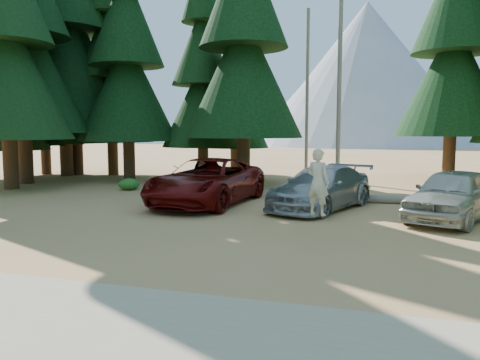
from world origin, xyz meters
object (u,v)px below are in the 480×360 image
at_px(red_pickup, 207,181).
at_px(silver_minivan_right, 453,195).
at_px(frisbee_player, 318,182).
at_px(log_right, 372,199).
at_px(log_mid, 311,187).
at_px(log_left, 195,183).
at_px(silver_minivan_center, 321,188).

relative_size(red_pickup, silver_minivan_right, 1.31).
xyz_separation_m(frisbee_player, log_right, (1.31, 6.76, -1.35)).
bearing_deg(log_mid, log_left, -137.22).
height_order(red_pickup, log_right, red_pickup).
height_order(frisbee_player, log_right, frisbee_player).
xyz_separation_m(silver_minivan_right, log_mid, (-5.45, 6.54, -0.70)).
bearing_deg(log_left, log_right, -14.52).
bearing_deg(frisbee_player, silver_minivan_right, -114.25).
relative_size(red_pickup, silver_minivan_center, 1.19).
height_order(silver_minivan_center, silver_minivan_right, silver_minivan_right).
relative_size(frisbee_player, log_mid, 0.56).
bearing_deg(frisbee_player, log_left, -31.51).
height_order(log_mid, log_right, log_right).
bearing_deg(log_left, frisbee_player, -46.44).
bearing_deg(log_left, silver_minivan_right, -22.81).
distance_m(silver_minivan_center, log_right, 2.73).
distance_m(red_pickup, log_mid, 6.54).
bearing_deg(red_pickup, log_right, 22.65).
bearing_deg(silver_minivan_right, silver_minivan_center, -169.70).
height_order(frisbee_player, log_mid, frisbee_player).
xyz_separation_m(log_left, log_right, (8.97, -3.50, 0.01)).
bearing_deg(silver_minivan_right, log_mid, 153.89).
relative_size(silver_minivan_center, frisbee_player, 3.02).
distance_m(silver_minivan_center, silver_minivan_right, 4.44).
bearing_deg(silver_minivan_right, frisbee_player, -111.89).
relative_size(silver_minivan_right, frisbee_player, 2.75).
distance_m(log_left, log_mid, 6.06).
bearing_deg(red_pickup, log_left, 120.31).
relative_size(silver_minivan_right, log_mid, 1.54).
height_order(log_left, log_mid, log_left).
height_order(silver_minivan_center, log_left, silver_minivan_center).
bearing_deg(red_pickup, silver_minivan_center, 5.45).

